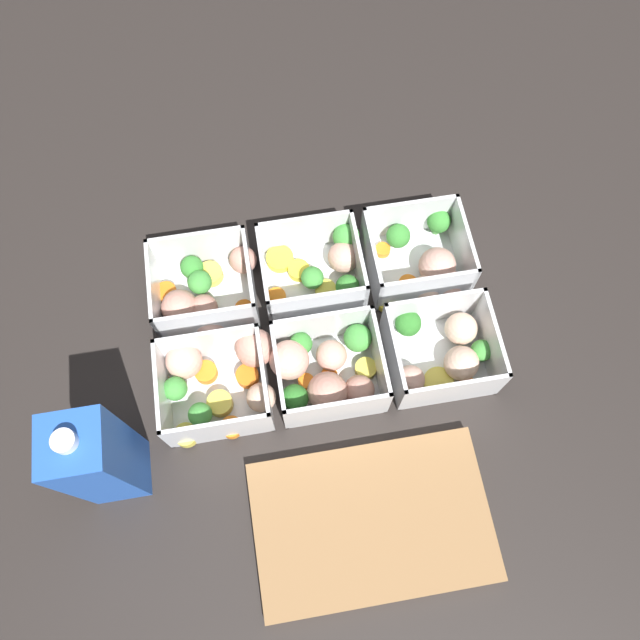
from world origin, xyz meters
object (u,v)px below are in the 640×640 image
object	(u,v)px
container_near_center	(321,267)
container_far_left	(443,352)
container_near_left	(424,261)
container_far_center	(324,371)
container_far_right	(220,379)
juice_carton	(99,459)
container_near_right	(203,293)

from	to	relation	value
container_near_center	container_far_left	bearing A→B (deg)	132.73
container_near_left	container_far_center	xyz separation A→B (m)	(0.16, 0.13, 0.00)
container_far_center	container_far_right	world-z (taller)	same
container_far_center	container_near_left	bearing A→B (deg)	-140.70
container_near_center	container_far_right	xyz separation A→B (m)	(0.15, 0.14, -0.00)
container_near_left	juice_carton	bearing A→B (deg)	26.45
container_near_right	container_far_left	world-z (taller)	same
container_near_center	container_far_right	bearing A→B (deg)	41.34
container_near_left	container_far_right	size ratio (longest dim) A/B	0.88
container_near_right	container_far_left	bearing A→B (deg)	155.64
container_near_center	container_far_left	world-z (taller)	same
container_near_right	container_far_center	xyz separation A→B (m)	(-0.14, 0.14, 0.00)
container_near_center	container_far_center	xyz separation A→B (m)	(0.02, 0.15, 0.00)
container_far_right	juice_carton	distance (m)	0.18
container_near_left	container_far_left	world-z (taller)	same
container_near_left	container_far_left	distance (m)	0.13
container_far_right	container_near_center	bearing A→B (deg)	-138.66
container_far_right	juice_carton	bearing A→B (deg)	34.61
container_near_right	container_far_right	xyz separation A→B (m)	(-0.01, 0.12, 0.00)
container_far_left	container_far_right	distance (m)	0.29
container_near_right	juice_carton	world-z (taller)	juice_carton
container_far_center	juice_carton	world-z (taller)	juice_carton
container_near_left	container_far_center	bearing A→B (deg)	39.30
container_near_left	container_far_right	world-z (taller)	same
container_far_left	container_far_right	world-z (taller)	same
container_near_left	container_near_center	xyz separation A→B (m)	(0.14, -0.01, 0.00)
container_near_left	container_far_center	world-z (taller)	same
container_near_left	juice_carton	xyz separation A→B (m)	(0.43, 0.21, 0.07)
container_near_left	container_far_right	distance (m)	0.32
container_near_left	juice_carton	world-z (taller)	juice_carton
container_far_center	container_far_right	bearing A→B (deg)	-5.06
container_near_center	container_near_right	size ratio (longest dim) A/B	0.96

